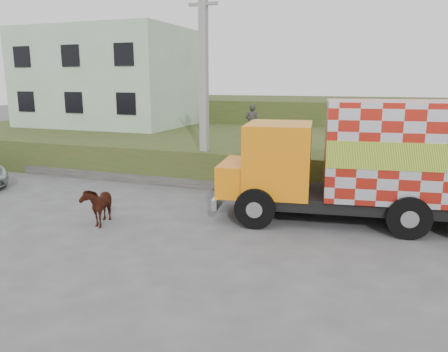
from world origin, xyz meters
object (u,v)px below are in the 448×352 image
at_px(cargo_truck, 372,161).
at_px(cow, 98,204).
at_px(utility_pole, 204,87).
at_px(pedestrian, 252,123).

xyz_separation_m(cargo_truck, cow, (-7.80, -3.04, -1.32)).
distance_m(utility_pole, cargo_truck, 7.44).
distance_m(cargo_truck, pedestrian, 7.75).
bearing_deg(pedestrian, utility_pole, 67.35).
bearing_deg(cow, pedestrian, 56.70).
relative_size(cargo_truck, cow, 6.06).
bearing_deg(cow, utility_pole, 60.31).
relative_size(utility_pole, cargo_truck, 0.92).
height_order(utility_pole, cargo_truck, utility_pole).
xyz_separation_m(utility_pole, cow, (-1.17, -5.63, -3.47)).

